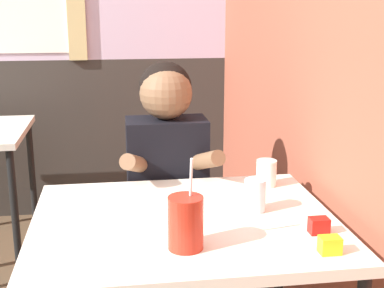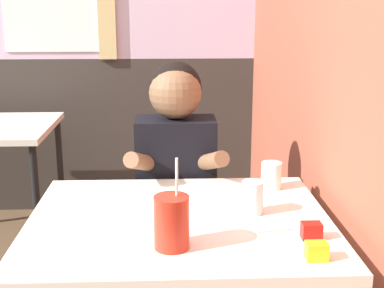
{
  "view_description": "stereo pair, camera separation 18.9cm",
  "coord_description": "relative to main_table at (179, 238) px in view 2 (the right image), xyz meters",
  "views": [
    {
      "loc": [
        0.37,
        -1.39,
        1.46
      ],
      "look_at": [
        0.64,
        0.42,
        0.99
      ],
      "focal_mm": 50.0,
      "sensor_mm": 36.0,
      "label": 1
    },
    {
      "loc": [
        0.56,
        -1.41,
        1.46
      ],
      "look_at": [
        0.64,
        0.42,
        0.99
      ],
      "focal_mm": 50.0,
      "sensor_mm": 36.0,
      "label": 2
    }
  ],
  "objects": [
    {
      "name": "person_seated",
      "position": [
        -0.0,
        0.54,
        -0.03
      ],
      "size": [
        0.42,
        0.42,
        1.24
      ],
      "color": "black",
      "rests_on": "ground_plane"
    },
    {
      "name": "cocktail_pitcher",
      "position": [
        -0.03,
        -0.22,
        0.15
      ],
      "size": [
        0.1,
        0.1,
        0.28
      ],
      "color": "#B22819",
      "rests_on": "main_table"
    },
    {
      "name": "glass_near_pitcher",
      "position": [
        0.25,
        0.03,
        0.13
      ],
      "size": [
        0.07,
        0.07,
        0.11
      ],
      "color": "silver",
      "rests_on": "main_table"
    },
    {
      "name": "condiment_mustard",
      "position": [
        0.38,
        -0.31,
        0.1
      ],
      "size": [
        0.06,
        0.04,
        0.05
      ],
      "color": "yellow",
      "rests_on": "main_table"
    },
    {
      "name": "back_wall",
      "position": [
        -0.6,
        2.1,
        0.66
      ],
      "size": [
        5.31,
        0.09,
        2.7
      ],
      "color": "silver",
      "rests_on": "ground_plane"
    },
    {
      "name": "condiment_ketchup",
      "position": [
        0.4,
        -0.18,
        0.1
      ],
      "size": [
        0.06,
        0.04,
        0.05
      ],
      "color": "#B7140F",
      "rests_on": "main_table"
    },
    {
      "name": "main_table",
      "position": [
        0.0,
        0.0,
        0.0
      ],
      "size": [
        1.01,
        0.83,
        0.77
      ],
      "color": "beige",
      "rests_on": "ground_plane"
    },
    {
      "name": "glass_center",
      "position": [
        0.36,
        0.29,
        0.12
      ],
      "size": [
        0.08,
        0.08,
        0.1
      ],
      "color": "silver",
      "rests_on": "main_table"
    },
    {
      "name": "brick_wall_right",
      "position": [
        0.6,
        0.91,
        0.65
      ],
      "size": [
        0.08,
        4.33,
        2.7
      ],
      "color": "#9E4C38",
      "rests_on": "ground_plane"
    }
  ]
}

